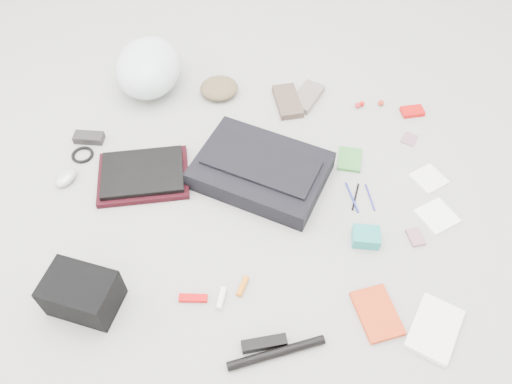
# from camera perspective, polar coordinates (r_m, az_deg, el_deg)

# --- Properties ---
(ground_plane) EXTENTS (4.00, 4.00, 0.00)m
(ground_plane) POSITION_cam_1_polar(r_m,az_deg,el_deg) (1.93, -0.00, -0.90)
(ground_plane) COLOR gray
(messenger_bag) EXTENTS (0.59, 0.50, 0.08)m
(messenger_bag) POSITION_cam_1_polar(r_m,az_deg,el_deg) (1.96, 0.55, 2.49)
(messenger_bag) COLOR black
(messenger_bag) RESTS_ON ground_plane
(bag_flap) EXTENTS (0.48, 0.34, 0.01)m
(bag_flap) POSITION_cam_1_polar(r_m,az_deg,el_deg) (1.93, 0.56, 3.39)
(bag_flap) COLOR black
(bag_flap) RESTS_ON messenger_bag
(laptop_sleeve) EXTENTS (0.40, 0.33, 0.02)m
(laptop_sleeve) POSITION_cam_1_polar(r_m,az_deg,el_deg) (2.03, -12.73, 1.82)
(laptop_sleeve) COLOR black
(laptop_sleeve) RESTS_ON ground_plane
(laptop) EXTENTS (0.36, 0.29, 0.02)m
(laptop) POSITION_cam_1_polar(r_m,az_deg,el_deg) (2.02, -12.85, 2.23)
(laptop) COLOR black
(laptop) RESTS_ON laptop_sleeve
(bike_helmet) EXTENTS (0.30, 0.37, 0.22)m
(bike_helmet) POSITION_cam_1_polar(r_m,az_deg,el_deg) (2.36, -12.20, 13.73)
(bike_helmet) COLOR silver
(bike_helmet) RESTS_ON ground_plane
(beanie) EXTENTS (0.21, 0.20, 0.06)m
(beanie) POSITION_cam_1_polar(r_m,az_deg,el_deg) (2.33, -4.23, 11.76)
(beanie) COLOR brown
(beanie) RESTS_ON ground_plane
(mitten_left) EXTENTS (0.15, 0.22, 0.03)m
(mitten_left) POSITION_cam_1_polar(r_m,az_deg,el_deg) (2.29, 3.63, 10.31)
(mitten_left) COLOR brown
(mitten_left) RESTS_ON ground_plane
(mitten_right) EXTENTS (0.16, 0.21, 0.03)m
(mitten_right) POSITION_cam_1_polar(r_m,az_deg,el_deg) (2.32, 5.84, 10.78)
(mitten_right) COLOR #71655A
(mitten_right) RESTS_ON ground_plane
(power_brick) EXTENTS (0.12, 0.06, 0.03)m
(power_brick) POSITION_cam_1_polar(r_m,az_deg,el_deg) (2.23, -18.56, 5.91)
(power_brick) COLOR black
(power_brick) RESTS_ON ground_plane
(cable_coil) EXTENTS (0.09, 0.09, 0.01)m
(cable_coil) POSITION_cam_1_polar(r_m,az_deg,el_deg) (2.19, -19.21, 4.04)
(cable_coil) COLOR black
(cable_coil) RESTS_ON ground_plane
(mouse) EXTENTS (0.10, 0.12, 0.04)m
(mouse) POSITION_cam_1_polar(r_m,az_deg,el_deg) (2.11, -20.88, 1.54)
(mouse) COLOR #AEAEAE
(mouse) RESTS_ON ground_plane
(camera_bag) EXTENTS (0.25, 0.20, 0.14)m
(camera_bag) POSITION_cam_1_polar(r_m,az_deg,el_deg) (1.73, -19.26, -10.88)
(camera_bag) COLOR black
(camera_bag) RESTS_ON ground_plane
(multitool) EXTENTS (0.10, 0.03, 0.01)m
(multitool) POSITION_cam_1_polar(r_m,az_deg,el_deg) (1.72, -7.19, -11.94)
(multitool) COLOR #BE0004
(multitool) RESTS_ON ground_plane
(toiletry_tube_white) EXTENTS (0.03, 0.08, 0.02)m
(toiletry_tube_white) POSITION_cam_1_polar(r_m,az_deg,el_deg) (1.71, -4.00, -12.00)
(toiletry_tube_white) COLOR white
(toiletry_tube_white) RESTS_ON ground_plane
(toiletry_tube_orange) EXTENTS (0.04, 0.08, 0.02)m
(toiletry_tube_orange) POSITION_cam_1_polar(r_m,az_deg,el_deg) (1.72, -1.55, -10.71)
(toiletry_tube_orange) COLOR orange
(toiletry_tube_orange) RESTS_ON ground_plane
(u_lock) EXTENTS (0.15, 0.07, 0.03)m
(u_lock) POSITION_cam_1_polar(r_m,az_deg,el_deg) (1.64, 0.94, -16.92)
(u_lock) COLOR black
(u_lock) RESTS_ON ground_plane
(bike_pump) EXTENTS (0.31, 0.14, 0.03)m
(bike_pump) POSITION_cam_1_polar(r_m,az_deg,el_deg) (1.63, 2.34, -17.89)
(bike_pump) COLOR black
(bike_pump) RESTS_ON ground_plane
(book_red) EXTENTS (0.18, 0.21, 0.02)m
(book_red) POSITION_cam_1_polar(r_m,az_deg,el_deg) (1.73, 13.66, -13.32)
(book_red) COLOR red
(book_red) RESTS_ON ground_plane
(book_white) EXTENTS (0.21, 0.24, 0.02)m
(book_white) POSITION_cam_1_polar(r_m,az_deg,el_deg) (1.76, 19.74, -14.50)
(book_white) COLOR white
(book_white) RESTS_ON ground_plane
(notepad) EXTENTS (0.10, 0.13, 0.01)m
(notepad) POSITION_cam_1_polar(r_m,az_deg,el_deg) (2.08, 10.65, 3.69)
(notepad) COLOR #337A32
(notepad) RESTS_ON ground_plane
(pen_blue) EXTENTS (0.05, 0.14, 0.01)m
(pen_blue) POSITION_cam_1_polar(r_m,az_deg,el_deg) (1.96, 10.92, -0.61)
(pen_blue) COLOR navy
(pen_blue) RESTS_ON ground_plane
(pen_black) EXTENTS (0.04, 0.13, 0.01)m
(pen_black) POSITION_cam_1_polar(r_m,az_deg,el_deg) (1.97, 11.30, -0.52)
(pen_black) COLOR black
(pen_black) RESTS_ON ground_plane
(pen_navy) EXTENTS (0.04, 0.13, 0.01)m
(pen_navy) POSITION_cam_1_polar(r_m,az_deg,el_deg) (1.98, 12.91, -0.59)
(pen_navy) COLOR navy
(pen_navy) RESTS_ON ground_plane
(accordion_wallet) EXTENTS (0.10, 0.08, 0.05)m
(accordion_wallet) POSITION_cam_1_polar(r_m,az_deg,el_deg) (1.85, 12.45, -5.03)
(accordion_wallet) COLOR teal
(accordion_wallet) RESTS_ON ground_plane
(card_deck) EXTENTS (0.07, 0.08, 0.01)m
(card_deck) POSITION_cam_1_polar(r_m,az_deg,el_deg) (1.91, 17.77, -4.94)
(card_deck) COLOR #A0667B
(card_deck) RESTS_ON ground_plane
(napkin_top) EXTENTS (0.16, 0.16, 0.01)m
(napkin_top) POSITION_cam_1_polar(r_m,az_deg,el_deg) (2.10, 19.16, 1.47)
(napkin_top) COLOR white
(napkin_top) RESTS_ON ground_plane
(napkin_bottom) EXTENTS (0.17, 0.17, 0.01)m
(napkin_bottom) POSITION_cam_1_polar(r_m,az_deg,el_deg) (2.00, 20.00, -2.58)
(napkin_bottom) COLOR white
(napkin_bottom) RESTS_ON ground_plane
(lollipop_a) EXTENTS (0.03, 0.03, 0.03)m
(lollipop_a) POSITION_cam_1_polar(r_m,az_deg,el_deg) (2.31, 11.57, 9.71)
(lollipop_a) COLOR red
(lollipop_a) RESTS_ON ground_plane
(lollipop_b) EXTENTS (0.03, 0.03, 0.02)m
(lollipop_b) POSITION_cam_1_polar(r_m,az_deg,el_deg) (2.32, 12.02, 9.85)
(lollipop_b) COLOR red
(lollipop_b) RESTS_ON ground_plane
(lollipop_c) EXTENTS (0.03, 0.03, 0.03)m
(lollipop_c) POSITION_cam_1_polar(r_m,az_deg,el_deg) (2.35, 14.09, 9.86)
(lollipop_c) COLOR #AD2D1C
(lollipop_c) RESTS_ON ground_plane
(altoids_tin) EXTENTS (0.11, 0.08, 0.02)m
(altoids_tin) POSITION_cam_1_polar(r_m,az_deg,el_deg) (2.35, 17.43, 8.79)
(altoids_tin) COLOR red
(altoids_tin) RESTS_ON ground_plane
(stamp_sheet) EXTENTS (0.08, 0.09, 0.00)m
(stamp_sheet) POSITION_cam_1_polar(r_m,az_deg,el_deg) (2.23, 17.08, 5.81)
(stamp_sheet) COLOR #916172
(stamp_sheet) RESTS_ON ground_plane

